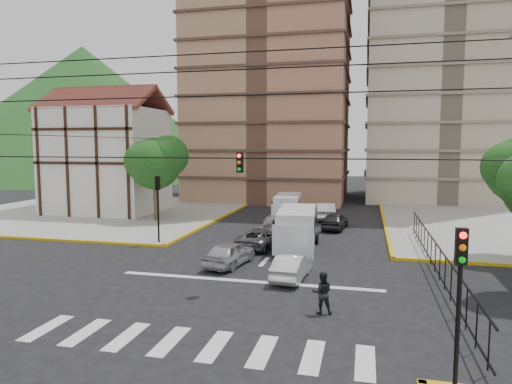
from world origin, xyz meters
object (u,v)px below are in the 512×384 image
(traffic_light_nw, at_px, (158,198))
(van_right_lane, at_px, (296,230))
(traffic_light_se, at_px, (460,286))
(pedestrian_crosswalk, at_px, (322,293))
(van_left_lane, at_px, (287,209))
(car_silver_front_left, at_px, (230,253))
(car_white_front_right, at_px, (292,266))

(traffic_light_nw, xyz_separation_m, van_right_lane, (9.10, 0.56, -1.87))
(traffic_light_se, distance_m, pedestrian_crosswalk, 7.17)
(van_left_lane, bearing_deg, car_silver_front_left, -97.18)
(traffic_light_se, height_order, van_right_lane, traffic_light_se)
(traffic_light_se, relative_size, van_left_lane, 0.83)
(van_right_lane, bearing_deg, car_white_front_right, -88.52)
(van_right_lane, distance_m, car_white_front_right, 6.30)
(traffic_light_se, distance_m, car_white_front_right, 11.75)
(car_silver_front_left, bearing_deg, van_right_lane, -113.28)
(traffic_light_nw, xyz_separation_m, pedestrian_crosswalk, (11.73, -10.01, -2.28))
(traffic_light_nw, bearing_deg, car_white_front_right, -29.92)
(car_silver_front_left, height_order, pedestrian_crosswalk, pedestrian_crosswalk)
(traffic_light_nw, distance_m, pedestrian_crosswalk, 15.59)
(van_right_lane, bearing_deg, traffic_light_se, -73.37)
(van_right_lane, xyz_separation_m, van_left_lane, (-2.32, 10.26, -0.12))
(traffic_light_se, xyz_separation_m, van_left_lane, (-8.81, 26.42, -1.99))
(van_left_lane, xyz_separation_m, car_white_front_right, (3.06, -16.48, -0.50))
(car_silver_front_left, relative_size, car_white_front_right, 1.05)
(traffic_light_se, bearing_deg, traffic_light_nw, 135.00)
(traffic_light_nw, xyz_separation_m, car_white_front_right, (9.84, -5.66, -2.48))
(van_left_lane, xyz_separation_m, pedestrian_crosswalk, (4.95, -20.83, -0.30))
(traffic_light_se, xyz_separation_m, van_right_lane, (-6.50, 16.16, -1.87))
(car_white_front_right, bearing_deg, van_left_lane, -75.18)
(traffic_light_nw, bearing_deg, pedestrian_crosswalk, -40.47)
(traffic_light_se, height_order, car_silver_front_left, traffic_light_se)
(traffic_light_se, distance_m, van_right_lane, 17.52)
(van_left_lane, bearing_deg, traffic_light_nw, -126.75)
(traffic_light_se, height_order, pedestrian_crosswalk, traffic_light_se)
(traffic_light_nw, distance_m, car_white_front_right, 11.62)
(van_left_lane, distance_m, car_silver_front_left, 14.84)
(pedestrian_crosswalk, bearing_deg, car_silver_front_left, -57.26)
(pedestrian_crosswalk, bearing_deg, traffic_light_nw, -50.73)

